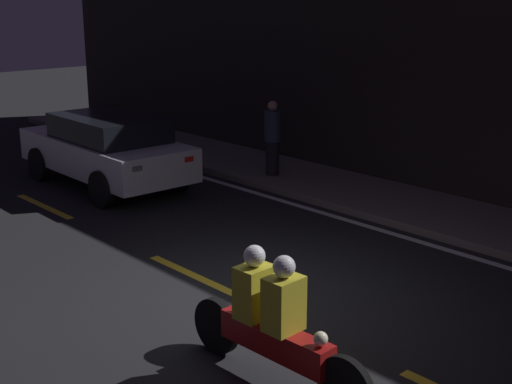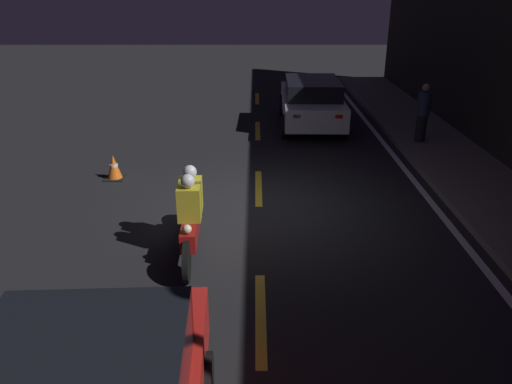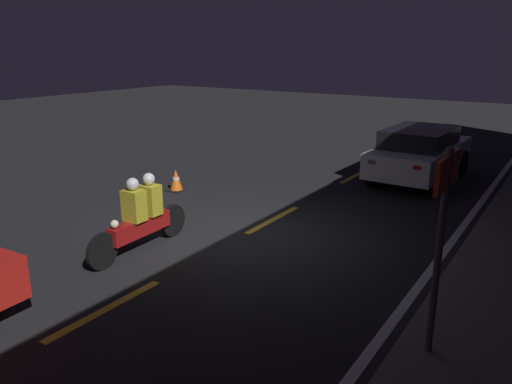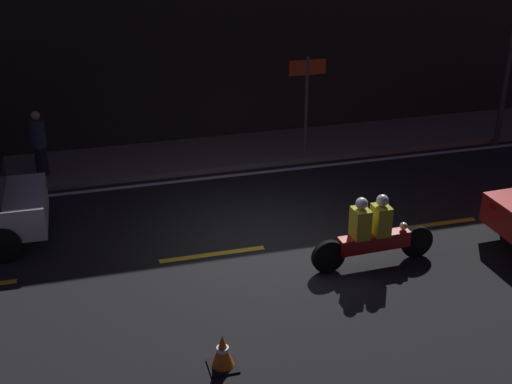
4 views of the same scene
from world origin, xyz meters
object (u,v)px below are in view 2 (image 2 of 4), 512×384
object	(u,v)px
sedan_white	(312,101)
traffic_cone_near	(114,167)
pedestrian	(423,113)
motorcycle	(191,214)

from	to	relation	value
sedan_white	traffic_cone_near	size ratio (longest dim) A/B	7.63
sedan_white	traffic_cone_near	world-z (taller)	sedan_white
pedestrian	motorcycle	bearing A→B (deg)	-43.79
sedan_white	pedestrian	world-z (taller)	pedestrian
motorcycle	pedestrian	size ratio (longest dim) A/B	1.56
sedan_white	traffic_cone_near	distance (m)	6.57
motorcycle	pedestrian	bearing A→B (deg)	133.99
motorcycle	pedestrian	world-z (taller)	pedestrian
sedan_white	motorcycle	size ratio (longest dim) A/B	1.77
sedan_white	motorcycle	xyz separation A→B (m)	(7.63, -2.73, -0.15)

